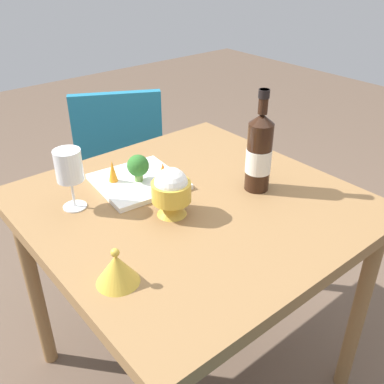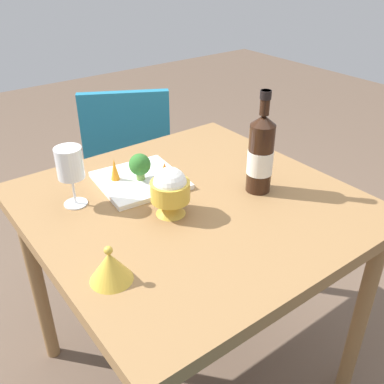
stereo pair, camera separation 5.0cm
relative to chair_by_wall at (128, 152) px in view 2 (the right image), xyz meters
The scene contains 11 objects.
ground_plane 1.03m from the chair_by_wall, 106.37° to the right, with size 8.00×8.00×0.00m, color brown.
dining_table 0.90m from the chair_by_wall, 106.37° to the right, with size 0.91×0.91×0.76m.
chair_by_wall is the anchor object (origin of this frame).
wine_bottle 0.99m from the chair_by_wall, 93.05° to the right, with size 0.08×0.08×0.31m.
wine_glass 0.92m from the chair_by_wall, 128.77° to the right, with size 0.08×0.08×0.18m.
rice_bowl 0.98m from the chair_by_wall, 111.28° to the right, with size 0.11×0.11×0.14m.
rice_bowl_lid 1.21m from the chair_by_wall, 120.68° to the right, with size 0.10×0.10×0.09m.
serving_plate 0.77m from the chair_by_wall, 115.35° to the right, with size 0.27×0.27×0.02m.
broccoli_floret 0.80m from the chair_by_wall, 115.22° to the right, with size 0.07×0.07×0.09m.
carrot_garnish_left 0.78m from the chair_by_wall, 121.31° to the right, with size 0.03×0.03×0.07m.
carrot_garnish_right 0.80m from the chair_by_wall, 109.39° to the right, with size 0.03×0.03×0.05m.
Camera 2 is at (-0.66, -0.88, 1.43)m, focal length 40.76 mm.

